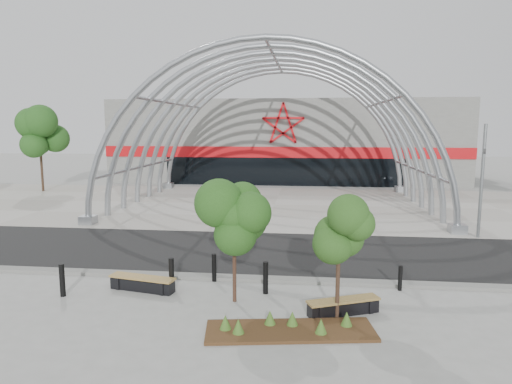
# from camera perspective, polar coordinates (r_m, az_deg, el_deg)

# --- Properties ---
(ground) EXTENTS (140.00, 140.00, 0.00)m
(ground) POSITION_cam_1_polar(r_m,az_deg,el_deg) (17.06, -1.54, -10.63)
(ground) COLOR gray
(ground) RESTS_ON ground
(road) EXTENTS (140.00, 7.00, 0.02)m
(road) POSITION_cam_1_polar(r_m,az_deg,el_deg) (20.37, -0.16, -7.43)
(road) COLOR black
(road) RESTS_ON ground
(forecourt) EXTENTS (60.00, 17.00, 0.04)m
(forecourt) POSITION_cam_1_polar(r_m,az_deg,el_deg) (32.03, 2.33, -1.61)
(forecourt) COLOR #A6A095
(forecourt) RESTS_ON ground
(kerb) EXTENTS (60.00, 0.50, 0.12)m
(kerb) POSITION_cam_1_polar(r_m,az_deg,el_deg) (16.80, -1.67, -10.71)
(kerb) COLOR slate
(kerb) RESTS_ON ground
(arena_building) EXTENTS (34.00, 15.24, 8.00)m
(arena_building) POSITION_cam_1_polar(r_m,az_deg,el_deg) (49.50, 3.88, 6.50)
(arena_building) COLOR slate
(arena_building) RESTS_ON ground
(vault_canopy) EXTENTS (20.80, 15.80, 20.36)m
(vault_canopy) POSITION_cam_1_polar(r_m,az_deg,el_deg) (32.03, 2.33, -1.62)
(vault_canopy) COLOR #989DA2
(vault_canopy) RESTS_ON ground
(planting_bed) EXTENTS (4.71, 2.07, 0.48)m
(planting_bed) POSITION_cam_1_polar(r_m,az_deg,el_deg) (12.89, 4.00, -16.58)
(planting_bed) COLOR #3D2A16
(planting_bed) RESTS_ON ground
(signal_pole) EXTENTS (0.26, 0.80, 5.62)m
(signal_pole) POSITION_cam_1_polar(r_m,az_deg,el_deg) (24.79, 26.40, 1.43)
(signal_pole) COLOR gray
(signal_pole) RESTS_ON ground
(street_tree_0) EXTENTS (1.63, 1.63, 3.71)m
(street_tree_0) POSITION_cam_1_polar(r_m,az_deg,el_deg) (14.14, -2.76, -3.40)
(street_tree_0) COLOR black
(street_tree_0) RESTS_ON ground
(street_tree_1) EXTENTS (1.50, 1.50, 3.56)m
(street_tree_1) POSITION_cam_1_polar(r_m,az_deg,el_deg) (13.13, 10.34, -4.94)
(street_tree_1) COLOR black
(street_tree_1) RESTS_ON ground
(bench_0) EXTENTS (2.37, 0.97, 0.49)m
(bench_0) POSITION_cam_1_polar(r_m,az_deg,el_deg) (16.19, -14.01, -11.05)
(bench_0) COLOR black
(bench_0) RESTS_ON ground
(bench_1) EXTENTS (2.23, 1.32, 0.47)m
(bench_1) POSITION_cam_1_polar(r_m,az_deg,el_deg) (14.13, 10.85, -13.92)
(bench_1) COLOR black
(bench_1) RESTS_ON ground
(bollard_0) EXTENTS (0.17, 0.17, 1.09)m
(bollard_0) POSITION_cam_1_polar(r_m,az_deg,el_deg) (16.39, -23.07, -10.10)
(bollard_0) COLOR black
(bollard_0) RESTS_ON ground
(bollard_1) EXTENTS (0.18, 0.18, 1.11)m
(bollard_1) POSITION_cam_1_polar(r_m,az_deg,el_deg) (15.94, -10.52, -10.04)
(bollard_1) COLOR black
(bollard_1) RESTS_ON ground
(bollard_2) EXTENTS (0.16, 0.16, 1.00)m
(bollard_2) POSITION_cam_1_polar(r_m,az_deg,el_deg) (16.59, -5.26, -9.40)
(bollard_2) COLOR black
(bollard_2) RESTS_ON ground
(bollard_3) EXTENTS (0.17, 0.17, 1.09)m
(bollard_3) POSITION_cam_1_polar(r_m,az_deg,el_deg) (15.35, 1.21, -10.67)
(bollard_3) COLOR black
(bollard_3) RESTS_ON ground
(bollard_4) EXTENTS (0.14, 0.14, 0.86)m
(bollard_4) POSITION_cam_1_polar(r_m,az_deg,el_deg) (16.40, 17.58, -10.23)
(bollard_4) COLOR black
(bollard_4) RESTS_ON ground
(bg_tree_0) EXTENTS (3.00, 3.00, 6.45)m
(bg_tree_0) POSITION_cam_1_polar(r_m,az_deg,el_deg) (42.32, -25.43, 6.29)
(bg_tree_0) COLOR black
(bg_tree_0) RESTS_ON ground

